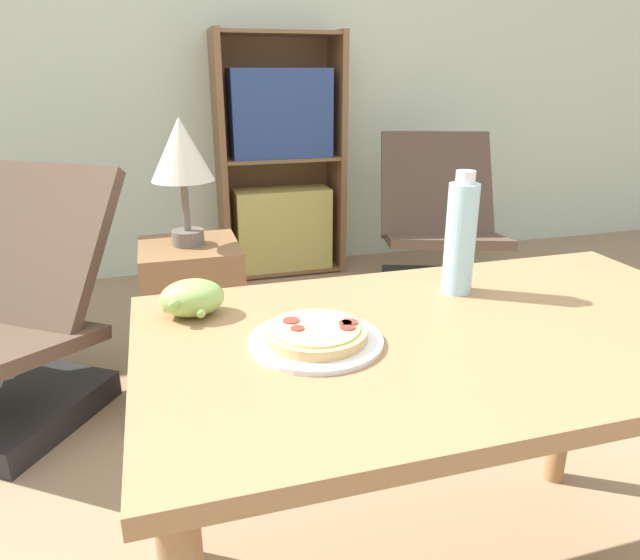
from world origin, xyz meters
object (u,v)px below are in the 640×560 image
lounge_chair_far (437,247)px  bookshelf (281,168)px  table_lamp (181,156)px  grape_bunch (192,298)px  drink_bottle (460,237)px  pizza_on_plate (316,336)px  lounge_chair_near (10,342)px  side_table (196,328)px

lounge_chair_far → bookshelf: bearing=157.2°
lounge_chair_far → table_lamp: (-1.39, -0.78, 0.66)m
grape_bunch → bookshelf: 2.38m
drink_bottle → bookshelf: (0.10, 2.30, -0.20)m
pizza_on_plate → grape_bunch: (-0.21, 0.20, 0.02)m
pizza_on_plate → lounge_chair_near: (-0.82, 1.16, -0.45)m
pizza_on_plate → lounge_chair_near: size_ratio=0.26×
pizza_on_plate → side_table: bearing=99.3°
table_lamp → grape_bunch: bearing=-93.0°
pizza_on_plate → drink_bottle: 0.44m
lounge_chair_near → table_lamp: 0.93m
drink_bottle → lounge_chair_far: (0.83, 1.64, -0.57)m
lounge_chair_near → bookshelf: (1.30, 1.31, 0.37)m
lounge_chair_far → table_lamp: table_lamp is taller
lounge_chair_near → lounge_chair_far: 2.14m
grape_bunch → side_table: (0.04, 0.83, -0.44)m
lounge_chair_far → side_table: (-1.39, -0.78, 0.03)m
grape_bunch → lounge_chair_far: (1.43, 1.61, -0.47)m
table_lamp → lounge_chair_far: bearing=29.4°
bookshelf → side_table: 1.62m
grape_bunch → lounge_chair_near: 1.23m
lounge_chair_near → table_lamp: bearing=22.9°
grape_bunch → side_table: size_ratio=0.21×
grape_bunch → table_lamp: size_ratio=0.31×
side_table → grape_bunch: bearing=-93.0°
drink_bottle → lounge_chair_near: 1.66m
pizza_on_plate → side_table: size_ratio=0.40×
pizza_on_plate → side_table: (-0.17, 1.03, -0.42)m
grape_bunch → lounge_chair_far: size_ratio=0.14×
bookshelf → table_lamp: bearing=-114.3°
pizza_on_plate → side_table: pizza_on_plate is taller
grape_bunch → drink_bottle: 0.60m
side_table → table_lamp: (0.00, -0.00, 0.62)m
drink_bottle → bookshelf: size_ratio=0.20×
pizza_on_plate → drink_bottle: bearing=23.5°
drink_bottle → table_lamp: 1.03m
lounge_chair_near → lounge_chair_far: same height
pizza_on_plate → grape_bunch: bearing=136.7°
side_table → table_lamp: size_ratio=1.49×
bookshelf → side_table: bearing=-114.3°
pizza_on_plate → drink_bottle: size_ratio=0.91×
grape_bunch → table_lamp: bearing=87.0°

